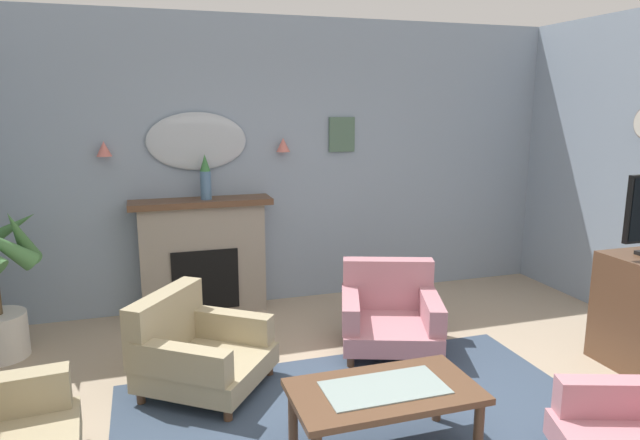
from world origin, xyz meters
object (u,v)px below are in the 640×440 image
at_px(armchair_near_fireplace, 389,312).
at_px(wall_mirror, 197,141).
at_px(armchair_beside_couch, 196,349).
at_px(fireplace, 203,258).
at_px(mantel_vase_centre, 205,178).
at_px(framed_picture, 342,135).
at_px(wall_sconce_right, 283,145).
at_px(wall_sconce_left, 104,149).
at_px(coffee_table, 384,397).

bearing_deg(armchair_near_fireplace, wall_mirror, 135.27).
bearing_deg(armchair_beside_couch, armchair_near_fireplace, 8.63).
xyz_separation_m(fireplace, mantel_vase_centre, (0.05, -0.03, 0.80)).
bearing_deg(framed_picture, armchair_beside_couch, -135.74).
relative_size(framed_picture, armchair_beside_couch, 0.32).
height_order(mantel_vase_centre, wall_sconce_right, wall_sconce_right).
distance_m(fireplace, wall_sconce_left, 1.38).
relative_size(armchair_near_fireplace, armchair_beside_couch, 0.92).
height_order(wall_sconce_left, armchair_beside_couch, wall_sconce_left).
relative_size(wall_mirror, armchair_near_fireplace, 0.92).
xyz_separation_m(fireplace, framed_picture, (1.50, 0.15, 1.18)).
bearing_deg(wall_sconce_right, wall_mirror, 176.63).
distance_m(wall_sconce_left, coffee_table, 3.47).
height_order(fireplace, framed_picture, framed_picture).
bearing_deg(coffee_table, wall_sconce_right, 87.94).
relative_size(coffee_table, armchair_beside_couch, 0.97).
height_order(mantel_vase_centre, armchair_beside_couch, mantel_vase_centre).
xyz_separation_m(coffee_table, armchair_beside_couch, (-0.98, 1.18, -0.08)).
relative_size(mantel_vase_centre, wall_sconce_right, 3.11).
bearing_deg(coffee_table, wall_mirror, 104.68).
bearing_deg(wall_sconce_right, mantel_vase_centre, -171.47).
bearing_deg(armchair_near_fireplace, armchair_beside_couch, -171.37).
height_order(wall_sconce_right, armchair_beside_couch, wall_sconce_right).
relative_size(framed_picture, coffee_table, 0.33).
xyz_separation_m(mantel_vase_centre, armchair_near_fireplace, (1.39, -1.25, -1.07)).
xyz_separation_m(wall_sconce_right, coffee_table, (-0.10, -2.81, -1.28)).
xyz_separation_m(wall_sconce_left, framed_picture, (2.35, 0.06, 0.09)).
xyz_separation_m(fireplace, wall_mirror, (0.00, 0.14, 1.14)).
height_order(coffee_table, armchair_beside_couch, armchair_beside_couch).
bearing_deg(mantel_vase_centre, armchair_near_fireplace, -42.11).
bearing_deg(coffee_table, fireplace, 105.41).
relative_size(mantel_vase_centre, wall_mirror, 0.45).
height_order(mantel_vase_centre, wall_mirror, wall_mirror).
height_order(wall_mirror, wall_sconce_left, wall_mirror).
xyz_separation_m(mantel_vase_centre, coffee_table, (0.70, -2.69, -0.99)).
distance_m(fireplace, coffee_table, 2.82).
bearing_deg(armchair_near_fireplace, framed_picture, 87.46).
relative_size(fireplace, mantel_vase_centre, 3.13).
xyz_separation_m(fireplace, armchair_beside_couch, (-0.23, -1.53, -0.27)).
distance_m(wall_sconce_left, armchair_beside_couch, 2.21).
distance_m(fireplace, wall_sconce_right, 1.38).
relative_size(mantel_vase_centre, wall_sconce_left, 3.11).
height_order(fireplace, wall_sconce_left, wall_sconce_left).
relative_size(fireplace, wall_sconce_left, 9.71).
height_order(wall_mirror, wall_sconce_right, wall_mirror).
bearing_deg(wall_sconce_right, fireplace, -173.84).
bearing_deg(coffee_table, framed_picture, 75.33).
height_order(wall_sconce_right, armchair_near_fireplace, wall_sconce_right).
distance_m(wall_sconce_left, wall_sconce_right, 1.70).
xyz_separation_m(wall_sconce_right, armchair_near_fireplace, (0.59, -1.37, -1.35)).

